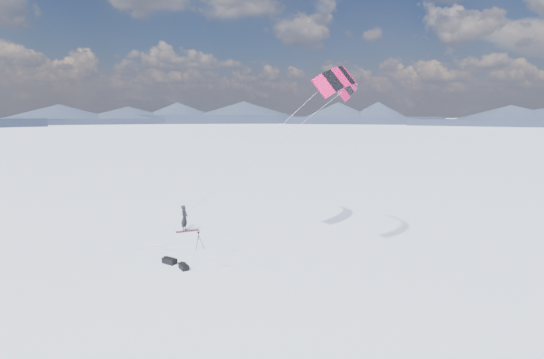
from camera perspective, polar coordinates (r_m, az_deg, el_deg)
The scene contains 9 objects.
ground at distance 25.86m, azimuth -13.11°, elevation -9.63°, with size 1800.00×1800.00×0.00m, color white.
horizon_hills at distance 24.84m, azimuth -13.46°, elevation -0.64°, with size 704.00×704.42×9.61m.
snow_tracks at distance 25.63m, azimuth -14.74°, elevation -9.86°, with size 17.62×14.39×0.01m.
snowkiter at distance 29.41m, azimuth -12.49°, elevation -7.27°, with size 0.69×0.45×1.89m, color black.
snowboard at distance 29.23m, azimuth -12.14°, elevation -7.31°, with size 1.66×0.31×0.04m, color maroon.
tripod at distance 25.16m, azimuth -10.58°, elevation -8.30°, with size 0.60×0.53×1.15m.
gear_bag_a at distance 23.41m, azimuth -14.63°, elevation -11.32°, with size 0.89×0.50×0.38m.
gear_bag_b at distance 22.47m, azimuth -12.68°, elevation -12.18°, with size 0.82×0.71×0.34m.
power_kite at distance 23.94m, azimuth 10.01°, elevation 13.61°, with size 12.26×5.85×9.90m.
Camera 1 is at (15.11, -19.26, 8.34)m, focal length 26.00 mm.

